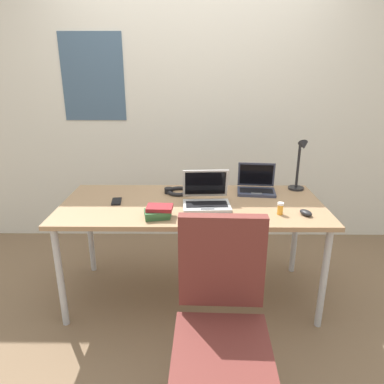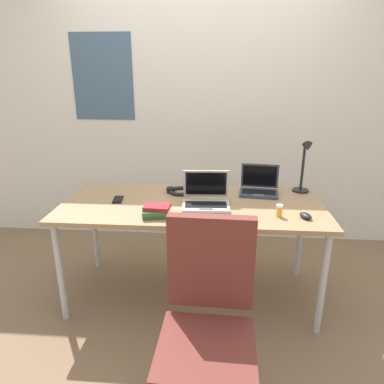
{
  "view_description": "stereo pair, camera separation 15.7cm",
  "coord_description": "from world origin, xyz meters",
  "px_view_note": "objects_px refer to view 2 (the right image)",
  "views": [
    {
      "loc": [
        0.02,
        -2.29,
        1.61
      ],
      "look_at": [
        0.0,
        0.0,
        0.82
      ],
      "focal_mm": 33.13,
      "sensor_mm": 36.0,
      "label": 1
    },
    {
      "loc": [
        0.18,
        -2.28,
        1.61
      ],
      "look_at": [
        0.0,
        0.0,
        0.82
      ],
      "focal_mm": 33.13,
      "sensor_mm": 36.0,
      "label": 2
    }
  ],
  "objects_px": {
    "book_stack": "(155,211)",
    "headphones": "(181,191)",
    "laptop_back_right": "(206,199)",
    "computer_mouse": "(306,216)",
    "desk_lamp": "(304,167)",
    "pill_bottle": "(279,211)",
    "office_chair": "(207,342)",
    "cell_phone": "(118,200)",
    "laptop_front_right": "(259,188)"
  },
  "relations": [
    {
      "from": "desk_lamp",
      "to": "book_stack",
      "type": "height_order",
      "value": "desk_lamp"
    },
    {
      "from": "desk_lamp",
      "to": "pill_bottle",
      "type": "xyz_separation_m",
      "value": [
        -0.24,
        -0.48,
        -0.16
      ]
    },
    {
      "from": "desk_lamp",
      "to": "computer_mouse",
      "type": "xyz_separation_m",
      "value": [
        -0.08,
        -0.49,
        -0.18
      ]
    },
    {
      "from": "computer_mouse",
      "to": "book_stack",
      "type": "xyz_separation_m",
      "value": [
        -0.93,
        -0.04,
        0.02
      ]
    },
    {
      "from": "computer_mouse",
      "to": "cell_phone",
      "type": "relative_size",
      "value": 0.71
    },
    {
      "from": "headphones",
      "to": "pill_bottle",
      "type": "bearing_deg",
      "value": -31.42
    },
    {
      "from": "headphones",
      "to": "book_stack",
      "type": "relative_size",
      "value": 1.12
    },
    {
      "from": "laptop_back_right",
      "to": "headphones",
      "type": "relative_size",
      "value": 1.53
    },
    {
      "from": "office_chair",
      "to": "laptop_back_right",
      "type": "bearing_deg",
      "value": 93.13
    },
    {
      "from": "desk_lamp",
      "to": "pill_bottle",
      "type": "relative_size",
      "value": 5.07
    },
    {
      "from": "computer_mouse",
      "to": "book_stack",
      "type": "bearing_deg",
      "value": 157.79
    },
    {
      "from": "desk_lamp",
      "to": "pill_bottle",
      "type": "height_order",
      "value": "desk_lamp"
    },
    {
      "from": "book_stack",
      "to": "headphones",
      "type": "bearing_deg",
      "value": 76.56
    },
    {
      "from": "laptop_front_right",
      "to": "office_chair",
      "type": "distance_m",
      "value": 1.29
    },
    {
      "from": "computer_mouse",
      "to": "headphones",
      "type": "relative_size",
      "value": 0.45
    },
    {
      "from": "pill_bottle",
      "to": "desk_lamp",
      "type": "bearing_deg",
      "value": 63.42
    },
    {
      "from": "cell_phone",
      "to": "headphones",
      "type": "distance_m",
      "value": 0.47
    },
    {
      "from": "cell_phone",
      "to": "headphones",
      "type": "height_order",
      "value": "headphones"
    },
    {
      "from": "pill_bottle",
      "to": "book_stack",
      "type": "xyz_separation_m",
      "value": [
        -0.77,
        -0.05,
        -0.01
      ]
    },
    {
      "from": "laptop_back_right",
      "to": "computer_mouse",
      "type": "height_order",
      "value": "laptop_back_right"
    },
    {
      "from": "laptop_front_right",
      "to": "laptop_back_right",
      "type": "height_order",
      "value": "laptop_back_right"
    },
    {
      "from": "computer_mouse",
      "to": "cell_phone",
      "type": "xyz_separation_m",
      "value": [
        -1.25,
        0.23,
        -0.01
      ]
    },
    {
      "from": "laptop_front_right",
      "to": "office_chair",
      "type": "height_order",
      "value": "office_chair"
    },
    {
      "from": "desk_lamp",
      "to": "laptop_back_right",
      "type": "relative_size",
      "value": 1.22
    },
    {
      "from": "desk_lamp",
      "to": "headphones",
      "type": "distance_m",
      "value": 0.92
    },
    {
      "from": "desk_lamp",
      "to": "headphones",
      "type": "relative_size",
      "value": 1.87
    },
    {
      "from": "desk_lamp",
      "to": "cell_phone",
      "type": "distance_m",
      "value": 1.37
    },
    {
      "from": "laptop_back_right",
      "to": "laptop_front_right",
      "type": "bearing_deg",
      "value": 35.98
    },
    {
      "from": "desk_lamp",
      "to": "laptop_back_right",
      "type": "height_order",
      "value": "desk_lamp"
    },
    {
      "from": "headphones",
      "to": "office_chair",
      "type": "xyz_separation_m",
      "value": [
        0.25,
        -1.15,
        -0.36
      ]
    },
    {
      "from": "laptop_back_right",
      "to": "headphones",
      "type": "distance_m",
      "value": 0.32
    },
    {
      "from": "laptop_front_right",
      "to": "headphones",
      "type": "relative_size",
      "value": 1.4
    },
    {
      "from": "computer_mouse",
      "to": "pill_bottle",
      "type": "relative_size",
      "value": 1.22
    },
    {
      "from": "cell_phone",
      "to": "laptop_back_right",
      "type": "bearing_deg",
      "value": -12.03
    },
    {
      "from": "headphones",
      "to": "desk_lamp",
      "type": "bearing_deg",
      "value": 4.44
    },
    {
      "from": "headphones",
      "to": "book_stack",
      "type": "xyz_separation_m",
      "value": [
        -0.11,
        -0.46,
        0.02
      ]
    },
    {
      "from": "laptop_front_right",
      "to": "computer_mouse",
      "type": "distance_m",
      "value": 0.52
    },
    {
      "from": "laptop_front_right",
      "to": "computer_mouse",
      "type": "relative_size",
      "value": 3.12
    },
    {
      "from": "book_stack",
      "to": "computer_mouse",
      "type": "bearing_deg",
      "value": 2.34
    },
    {
      "from": "desk_lamp",
      "to": "laptop_front_right",
      "type": "relative_size",
      "value": 1.34
    },
    {
      "from": "headphones",
      "to": "pill_bottle",
      "type": "xyz_separation_m",
      "value": [
        0.66,
        -0.41,
        0.03
      ]
    },
    {
      "from": "pill_bottle",
      "to": "office_chair",
      "type": "bearing_deg",
      "value": -119.32
    },
    {
      "from": "computer_mouse",
      "to": "office_chair",
      "type": "bearing_deg",
      "value": -152.95
    },
    {
      "from": "laptop_front_right",
      "to": "laptop_back_right",
      "type": "bearing_deg",
      "value": -144.02
    },
    {
      "from": "pill_bottle",
      "to": "book_stack",
      "type": "bearing_deg",
      "value": -176.18
    },
    {
      "from": "office_chair",
      "to": "book_stack",
      "type": "bearing_deg",
      "value": 117.37
    },
    {
      "from": "desk_lamp",
      "to": "office_chair",
      "type": "relative_size",
      "value": 0.41
    },
    {
      "from": "headphones",
      "to": "pill_bottle",
      "type": "height_order",
      "value": "pill_bottle"
    },
    {
      "from": "desk_lamp",
      "to": "cell_phone",
      "type": "bearing_deg",
      "value": -168.79
    },
    {
      "from": "computer_mouse",
      "to": "laptop_front_right",
      "type": "bearing_deg",
      "value": 93.51
    }
  ]
}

